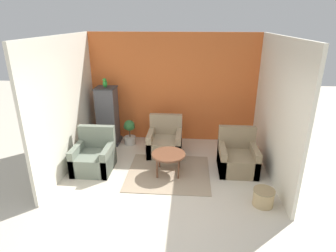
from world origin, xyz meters
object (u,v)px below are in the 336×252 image
Objects in this scene: armchair_right at (237,158)px; potted_plant at (130,131)px; armchair_left at (94,157)px; wicker_basket at (263,197)px; armchair_middle at (165,142)px; birdcage at (108,116)px; coffee_table at (169,155)px; parrot at (105,83)px.

armchair_right reaches higher than potted_plant.
potted_plant is at bearing 70.01° from armchair_left.
wicker_basket is at bearing -77.02° from armchair_right.
armchair_left is 1.00× the size of armchair_middle.
armchair_left reaches higher than potted_plant.
armchair_middle is (-1.59, 0.68, 0.00)m from armchair_right.
coffee_table is at bearing -40.91° from birdcage.
wicker_basket is (3.37, -2.38, -1.41)m from parrot.
birdcage is (-3.09, 1.18, 0.44)m from armchair_right.
armchair_left is 1.42m from potted_plant.
birdcage is 4.02× the size of wicker_basket.
potted_plant is at bearing 140.44° from wicker_basket.
armchair_middle is 1.05m from potted_plant.
parrot is (-1.66, 1.44, 1.16)m from coffee_table.
armchair_right is at bearing -20.83° from parrot.
birdcage is 0.85m from parrot.
armchair_right is 1.73m from armchair_middle.
potted_plant is (0.55, -0.05, -1.22)m from parrot.
birdcage is 0.67m from potted_plant.
coffee_table is 0.78× the size of armchair_left.
armchair_middle is 1.37× the size of potted_plant.
birdcage is at bearing 139.09° from coffee_table.
wicker_basket is at bearing -35.21° from parrot.
parrot is (-0.07, 1.39, 1.29)m from armchair_left.
armchair_right is 3.55m from parrot.
coffee_table reaches higher than wicker_basket.
armchair_middle is 2.66m from wicker_basket.
potted_plant is (-2.54, 1.13, 0.07)m from armchair_right.
parrot is 4.36m from wicker_basket.
wicker_basket is at bearing -35.19° from birdcage.
armchair_right is at bearing 10.33° from coffee_table.
birdcage reaches higher than potted_plant.
parrot reaches higher than armchair_left.
birdcage is at bearing 159.20° from armchair_right.
armchair_middle is 2.04m from parrot.
armchair_middle is at bearing -18.30° from birdcage.
birdcage is at bearing 92.79° from armchair_left.
armchair_left reaches higher than coffee_table.
armchair_left is at bearing 163.27° from wicker_basket.
parrot is at bearing 144.79° from wicker_basket.
potted_plant is (0.55, -0.05, -0.37)m from birdcage.
armchair_left is 3.79× the size of parrot.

